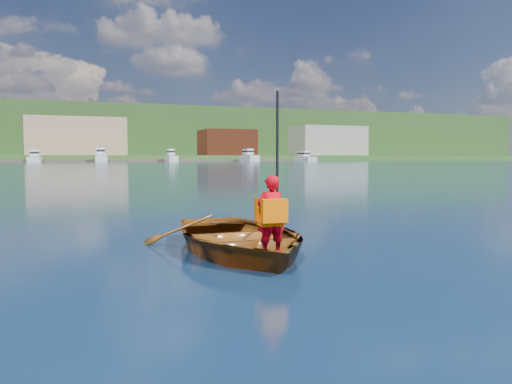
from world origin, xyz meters
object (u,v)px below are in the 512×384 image
(rowboat, at_px, (238,238))
(child_paddler, at_px, (271,214))
(dock, at_px, (76,161))
(marina_yachts, at_px, (54,157))

(rowboat, xyz_separation_m, child_paddler, (0.17, -0.90, 0.43))
(child_paddler, distance_m, dock, 148.63)
(rowboat, relative_size, marina_yachts, 0.02)
(marina_yachts, bearing_deg, rowboat, -86.10)
(child_paddler, height_order, marina_yachts, marina_yachts)
(dock, distance_m, marina_yachts, 7.57)
(dock, height_order, marina_yachts, marina_yachts)
(rowboat, xyz_separation_m, marina_yachts, (-9.74, 142.99, 1.17))
(rowboat, bearing_deg, dock, 91.51)
(dock, bearing_deg, marina_yachts, -141.32)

